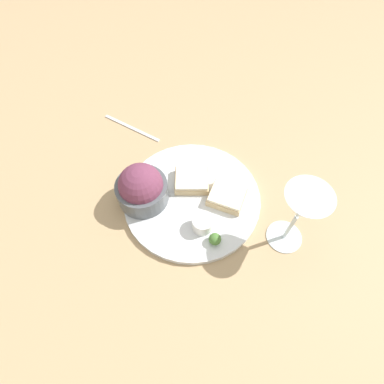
% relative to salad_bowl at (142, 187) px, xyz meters
% --- Properties ---
extents(ground_plane, '(4.00, 4.00, 0.00)m').
position_rel_salad_bowl_xyz_m(ground_plane, '(0.11, -0.00, -0.05)').
color(ground_plane, tan).
extents(dinner_plate, '(0.31, 0.31, 0.01)m').
position_rel_salad_bowl_xyz_m(dinner_plate, '(0.11, -0.00, -0.05)').
color(dinner_plate, silver).
rests_on(dinner_plate, ground_plane).
extents(salad_bowl, '(0.11, 0.11, 0.10)m').
position_rel_salad_bowl_xyz_m(salad_bowl, '(0.00, 0.00, 0.00)').
color(salad_bowl, '#4C5156').
rests_on(salad_bowl, dinner_plate).
extents(sauce_ramekin, '(0.04, 0.04, 0.03)m').
position_rel_salad_bowl_xyz_m(sauce_ramekin, '(0.13, -0.08, -0.02)').
color(sauce_ramekin, white).
rests_on(sauce_ramekin, dinner_plate).
extents(cheese_toast_near, '(0.08, 0.07, 0.03)m').
position_rel_salad_bowl_xyz_m(cheese_toast_near, '(0.11, 0.04, -0.03)').
color(cheese_toast_near, '#D1B27F').
rests_on(cheese_toast_near, dinner_plate).
extents(cheese_toast_far, '(0.10, 0.09, 0.03)m').
position_rel_salad_bowl_xyz_m(cheese_toast_far, '(0.19, -0.01, -0.03)').
color(cheese_toast_far, '#D1B27F').
rests_on(cheese_toast_far, dinner_plate).
extents(wine_glass, '(0.09, 0.09, 0.17)m').
position_rel_salad_bowl_xyz_m(wine_glass, '(0.31, -0.10, 0.07)').
color(wine_glass, silver).
rests_on(wine_glass, ground_plane).
extents(garnish, '(0.03, 0.03, 0.03)m').
position_rel_salad_bowl_xyz_m(garnish, '(0.15, -0.11, -0.03)').
color(garnish, '#477533').
rests_on(garnish, dinner_plate).
extents(fork, '(0.16, 0.10, 0.01)m').
position_rel_salad_bowl_xyz_m(fork, '(-0.05, 0.23, -0.05)').
color(fork, silver).
rests_on(fork, ground_plane).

